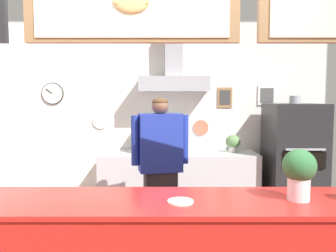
% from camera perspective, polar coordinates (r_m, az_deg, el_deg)
% --- Properties ---
extents(back_wall_assembly, '(4.95, 2.75, 2.72)m').
position_cam_1_polar(back_wall_assembly, '(4.76, -2.71, 2.32)').
color(back_wall_assembly, gray).
rests_on(back_wall_assembly, ground_plane).
extents(back_prep_counter, '(2.07, 0.63, 0.93)m').
position_cam_1_polar(back_prep_counter, '(4.71, 1.63, -10.05)').
color(back_prep_counter, silver).
rests_on(back_prep_counter, ground_plane).
extents(pizza_oven, '(0.67, 0.75, 1.68)m').
position_cam_1_polar(pizza_oven, '(4.77, 19.92, -5.99)').
color(pizza_oven, '#232326').
rests_on(pizza_oven, ground_plane).
extents(shop_worker, '(0.58, 0.30, 1.66)m').
position_cam_1_polar(shop_worker, '(3.53, -1.37, -7.92)').
color(shop_worker, '#232328').
rests_on(shop_worker, ground_plane).
extents(espresso_machine, '(0.53, 0.50, 0.49)m').
position_cam_1_polar(espresso_machine, '(4.55, -1.05, -1.46)').
color(espresso_machine, silver).
rests_on(espresso_machine, back_prep_counter).
extents(potted_oregano, '(0.19, 0.19, 0.23)m').
position_cam_1_polar(potted_oregano, '(4.68, 10.60, -2.70)').
color(potted_oregano, beige).
rests_on(potted_oregano, back_prep_counter).
extents(potted_sage, '(0.15, 0.15, 0.19)m').
position_cam_1_polar(potted_sage, '(4.62, -4.90, -3.04)').
color(potted_sage, beige).
rests_on(potted_sage, back_prep_counter).
extents(condiment_plate, '(0.16, 0.16, 0.01)m').
position_cam_1_polar(condiment_plate, '(2.19, 1.98, -12.38)').
color(condiment_plate, white).
rests_on(condiment_plate, service_counter).
extents(basil_vase, '(0.21, 0.21, 0.33)m').
position_cam_1_polar(basil_vase, '(2.35, 20.78, -7.23)').
color(basil_vase, silver).
rests_on(basil_vase, service_counter).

